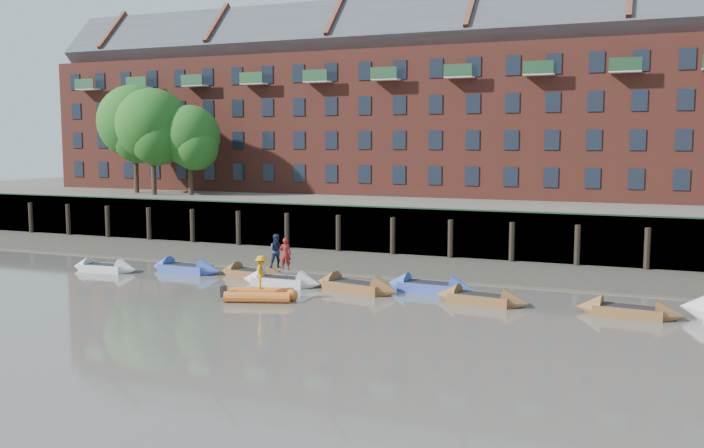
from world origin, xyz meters
The scene contains 19 objects.
ground centered at (0.00, 0.00, 0.00)m, with size 220.00×220.00×0.00m, color #615B53.
foreshore centered at (0.00, 18.00, 0.00)m, with size 110.00×8.00×0.50m, color #3D382F.
mud_band centered at (0.00, 14.60, 0.00)m, with size 110.00×1.60×0.10m, color #4C4336.
river_wall centered at (0.00, 22.38, 1.59)m, with size 110.00×1.23×3.30m.
bank_terrace centered at (0.00, 36.00, 1.60)m, with size 110.00×28.00×3.20m, color #5E594D.
apartment_terrace centered at (0.00, 36.99, 12.82)m, with size 80.60×15.56×20.98m.
tree_cluster centered at (-25.62, 27.35, 9.00)m, with size 11.76×7.74×9.40m.
rowboat_0 centered at (-15.82, 9.38, 0.22)m, with size 4.39×1.56×1.25m.
rowboat_1 centered at (-11.16, 10.92, 0.24)m, with size 4.79×1.57×1.38m.
rowboat_2 centered at (-6.61, 10.90, 0.23)m, with size 4.64×1.88×1.31m.
rowboat_3 centered at (-4.10, 9.51, 0.24)m, with size 4.60×1.40×1.33m.
rowboat_4 centered at (0.21, 9.53, 0.26)m, with size 5.20×2.40×1.46m.
rowboat_5 centered at (3.75, 10.94, 0.25)m, with size 4.88×1.64×1.40m.
rowboat_6 centered at (6.82, 9.12, 0.24)m, with size 4.73×1.91×1.33m.
rowboat_7 centered at (13.42, 9.03, 0.23)m, with size 4.64×1.72×1.32m.
rib_tender centered at (-3.23, 5.89, 0.26)m, with size 3.58×2.56×0.60m.
person_rower_a centered at (-3.78, 9.44, 1.75)m, with size 0.62×0.41×1.71m, color maroon.
person_rower_b centered at (-4.37, 9.63, 1.82)m, with size 0.90×0.70×1.86m, color #19233F.
person_rib_crew centered at (-3.24, 5.85, 1.38)m, with size 1.06×0.61×1.63m, color orange.
Camera 1 is at (14.26, -25.43, 7.70)m, focal length 38.00 mm.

